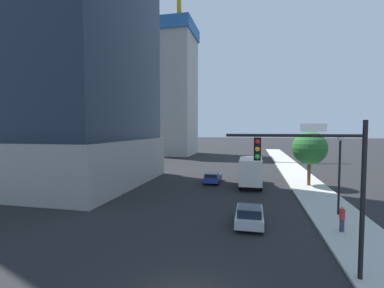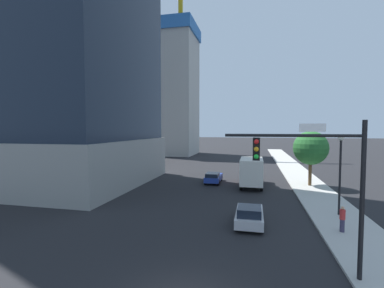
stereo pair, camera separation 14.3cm
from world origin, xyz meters
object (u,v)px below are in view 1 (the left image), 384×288
object	(u,v)px
street_lamp	(340,163)
box_truck	(251,171)
traffic_light_pole	(317,170)
street_tree	(310,148)
car_blue	(213,177)
car_silver	(249,215)
pedestrian_red_shirt	(342,218)
construction_building	(169,85)

from	to	relation	value
street_lamp	box_truck	bearing A→B (deg)	125.16
traffic_light_pole	street_tree	bearing A→B (deg)	79.91
street_lamp	traffic_light_pole	bearing A→B (deg)	-111.13
traffic_light_pole	car_blue	bearing A→B (deg)	110.55
car_blue	box_truck	xyz separation A→B (m)	(4.60, -1.16, 1.16)
car_silver	car_blue	xyz separation A→B (m)	(-4.60, 13.95, -0.01)
pedestrian_red_shirt	box_truck	bearing A→B (deg)	113.77
street_lamp	pedestrian_red_shirt	size ratio (longest dim) A/B	3.69
street_lamp	box_truck	xyz separation A→B (m)	(-6.62, 9.39, -2.25)
street_tree	car_silver	size ratio (longest dim) A/B	1.48
street_tree	box_truck	size ratio (longest dim) A/B	0.92
traffic_light_pole	car_blue	size ratio (longest dim) A/B	1.68
construction_building	street_tree	xyz separation A→B (m)	(27.67, -34.40, -13.47)
construction_building	street_lamp	xyz separation A→B (m)	(27.71, -45.32, -13.84)
car_blue	box_truck	size ratio (longest dim) A/B	0.60
car_silver	box_truck	bearing A→B (deg)	90.00
box_truck	construction_building	bearing A→B (deg)	120.41
street_tree	box_truck	distance (m)	7.24
pedestrian_red_shirt	car_silver	bearing A→B (deg)	176.77
street_tree	traffic_light_pole	bearing A→B (deg)	-100.09
box_truck	traffic_light_pole	bearing A→B (deg)	-81.19
car_blue	street_lamp	bearing A→B (deg)	-43.26
construction_building	street_tree	world-z (taller)	construction_building
construction_building	box_truck	distance (m)	44.66
car_silver	car_blue	bearing A→B (deg)	108.23
construction_building	traffic_light_pole	size ratio (longest dim) A/B	5.90
pedestrian_red_shirt	car_blue	bearing A→B (deg)	126.00
street_lamp	pedestrian_red_shirt	distance (m)	4.93
street_tree	car_blue	xyz separation A→B (m)	(-11.17, -0.37, -3.77)
pedestrian_red_shirt	traffic_light_pole	bearing A→B (deg)	-116.09
construction_building	traffic_light_pole	distance (m)	61.30
traffic_light_pole	street_tree	distance (m)	20.78
traffic_light_pole	car_silver	xyz separation A→B (m)	(-2.93, 6.13, -4.16)
street_tree	pedestrian_red_shirt	bearing A→B (deg)	-93.11
construction_building	traffic_light_pole	xyz separation A→B (m)	(24.03, -54.86, -13.08)
car_silver	box_truck	distance (m)	12.84
traffic_light_pole	construction_building	bearing A→B (deg)	113.65
box_truck	pedestrian_red_shirt	world-z (taller)	box_truck
traffic_light_pole	street_lamp	distance (m)	10.25
traffic_light_pole	car_silver	bearing A→B (deg)	115.58
traffic_light_pole	pedestrian_red_shirt	world-z (taller)	traffic_light_pole
street_lamp	car_silver	xyz separation A→B (m)	(-6.62, -3.40, -3.40)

